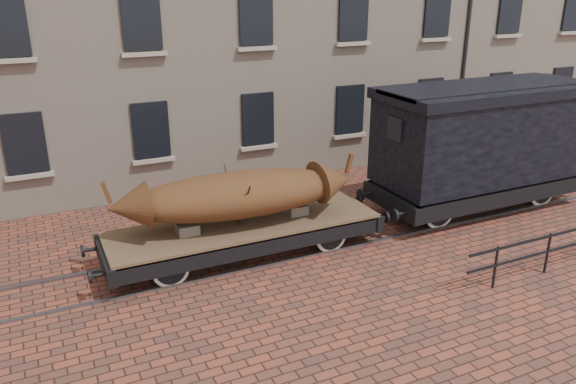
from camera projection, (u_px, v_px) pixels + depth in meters
name	position (u px, v px, depth m)	size (l,w,h in m)	color
ground	(297.00, 245.00, 14.52)	(90.00, 90.00, 0.00)	#4E2F26
rail_track	(297.00, 244.00, 14.51)	(30.00, 1.52, 0.06)	#59595E
flatcar_wagon	(245.00, 230.00, 13.70)	(7.49, 2.03, 1.13)	brown
iron_boat	(237.00, 194.00, 13.31)	(6.08, 2.08, 1.48)	#582D0E
goods_van	(483.00, 133.00, 16.10)	(7.17, 2.61, 3.71)	black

